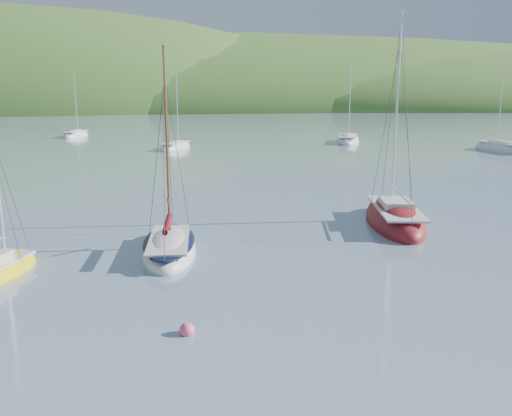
{
  "coord_description": "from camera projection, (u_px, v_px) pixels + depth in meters",
  "views": [
    {
      "loc": [
        -1.35,
        -17.05,
        7.81
      ],
      "look_at": [
        1.83,
        8.0,
        2.09
      ],
      "focal_mm": 40.0,
      "sensor_mm": 36.0,
      "label": 1
    }
  ],
  "objects": [
    {
      "name": "daysailer_white",
      "position": [
        169.0,
        248.0,
        26.16
      ],
      "size": [
        2.62,
        6.56,
        9.95
      ],
      "rotation": [
        0.0,
        0.0,
        -0.04
      ],
      "color": "white",
      "rests_on": "ground"
    },
    {
      "name": "distant_sloop_c",
      "position": [
        76.0,
        136.0,
        79.28
      ],
      "size": [
        3.76,
        6.76,
        9.15
      ],
      "rotation": [
        0.0,
        0.0,
        -0.25
      ],
      "color": "white",
      "rests_on": "ground"
    },
    {
      "name": "sloop_red",
      "position": [
        395.0,
        220.0,
        31.38
      ],
      "size": [
        4.15,
        8.66,
        12.3
      ],
      "rotation": [
        0.0,
        0.0,
        -0.16
      ],
      "color": "maroon",
      "rests_on": "ground"
    },
    {
      "name": "distant_sloop_b",
      "position": [
        348.0,
        141.0,
        71.92
      ],
      "size": [
        5.04,
        8.14,
        10.96
      ],
      "rotation": [
        0.0,
        0.0,
        -0.33
      ],
      "color": "white",
      "rests_on": "ground"
    },
    {
      "name": "mooring_buoys",
      "position": [
        218.0,
        265.0,
        24.19
      ],
      "size": [
        19.64,
        10.71,
        0.49
      ],
      "color": "#FF5978",
      "rests_on": "ground"
    },
    {
      "name": "distant_sloop_a",
      "position": [
        176.0,
        148.0,
        65.22
      ],
      "size": [
        4.67,
        6.69,
        9.05
      ],
      "rotation": [
        0.0,
        0.0,
        -0.43
      ],
      "color": "white",
      "rests_on": "ground"
    },
    {
      "name": "ground",
      "position": [
        231.0,
        327.0,
        18.39
      ],
      "size": [
        700.0,
        700.0,
        0.0
      ],
      "primitive_type": "plane",
      "color": "slate",
      "rests_on": "ground"
    },
    {
      "name": "shoreline_hills",
      "position": [
        157.0,
        104.0,
        184.04
      ],
      "size": [
        690.0,
        135.0,
        56.0
      ],
      "color": "#2D5E23",
      "rests_on": "ground"
    },
    {
      "name": "distant_sloop_d",
      "position": [
        503.0,
        150.0,
        62.99
      ],
      "size": [
        4.6,
        8.47,
        11.47
      ],
      "rotation": [
        0.0,
        0.0,
        0.23
      ],
      "color": "white",
      "rests_on": "ground"
    }
  ]
}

